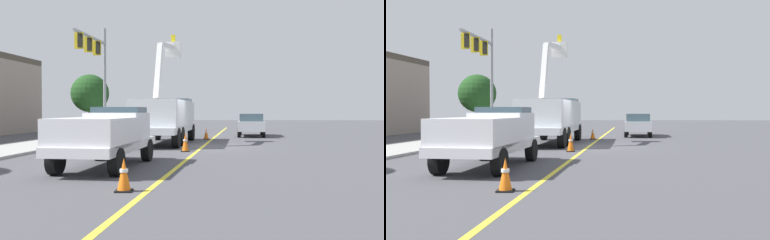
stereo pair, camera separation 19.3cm
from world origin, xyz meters
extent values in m
plane|color=#47474C|center=(0.00, 0.00, 0.00)|extent=(120.00, 120.00, 0.00)
cube|color=#9E9E99|center=(1.08, 8.92, 0.06)|extent=(60.00, 10.78, 0.12)
cube|color=yellow|center=(0.00, 0.00, 0.00)|extent=(49.66, 6.17, 0.01)
cube|color=silver|center=(2.06, 2.15, 0.90)|extent=(8.44, 3.47, 0.36)
cube|color=silver|center=(4.67, 1.83, 1.67)|extent=(2.89, 2.65, 1.60)
cube|color=#384C56|center=(4.87, 1.81, 2.37)|extent=(2.04, 2.30, 0.64)
cube|color=silver|center=(1.09, 2.27, 1.62)|extent=(5.51, 3.11, 1.80)
cube|color=white|center=(0.01, 2.37, 4.03)|extent=(1.09, 0.48, 2.99)
cube|color=white|center=(1.75, 2.02, 5.61)|extent=(2.80, 0.82, 0.52)
cube|color=white|center=(3.12, 1.76, 5.58)|extent=(0.90, 0.90, 0.90)
cube|color=yellow|center=(3.12, 1.76, 6.18)|extent=(0.36, 0.24, 0.60)
cylinder|color=black|center=(5.05, 2.92, 0.52)|extent=(1.07, 0.46, 1.04)
cylinder|color=black|center=(4.78, 0.69, 0.52)|extent=(1.07, 0.46, 1.04)
cylinder|color=black|center=(0.73, 3.44, 0.52)|extent=(1.07, 0.46, 1.04)
cylinder|color=black|center=(0.46, 1.21, 0.52)|extent=(1.07, 0.46, 1.04)
cylinder|color=black|center=(-0.57, 3.60, 0.52)|extent=(1.07, 0.46, 1.04)
cylinder|color=black|center=(-0.84, 1.37, 0.52)|extent=(1.07, 0.46, 1.04)
cube|color=white|center=(-8.00, 3.37, 0.75)|extent=(5.81, 2.76, 0.30)
cube|color=white|center=(-6.77, 3.22, 1.30)|extent=(2.23, 2.16, 1.10)
cube|color=#384C56|center=(-6.58, 3.19, 1.78)|extent=(1.55, 1.91, 0.56)
cube|color=white|center=(-9.00, 3.49, 1.15)|extent=(3.59, 2.49, 1.10)
cylinder|color=black|center=(-6.05, 4.08, 0.42)|extent=(0.87, 0.40, 0.84)
cylinder|color=black|center=(-6.28, 2.21, 0.42)|extent=(0.87, 0.40, 0.84)
cylinder|color=black|center=(-9.72, 4.53, 0.42)|extent=(0.87, 0.40, 0.84)
cylinder|color=black|center=(-9.95, 2.65, 0.42)|extent=(0.87, 0.40, 0.84)
cube|color=silver|center=(9.13, -3.74, 0.79)|extent=(4.99, 2.46, 0.70)
cube|color=#384C56|center=(9.28, -3.76, 1.39)|extent=(3.63, 2.08, 0.60)
cylinder|color=black|center=(7.41, -4.40, 0.34)|extent=(0.70, 0.32, 0.68)
cylinder|color=black|center=(7.61, -2.70, 0.34)|extent=(0.70, 0.32, 0.68)
cylinder|color=black|center=(10.65, -4.79, 0.34)|extent=(0.70, 0.32, 0.68)
cylinder|color=black|center=(10.86, -3.09, 0.34)|extent=(0.70, 0.32, 0.68)
cube|color=black|center=(-12.20, 2.03, 0.02)|extent=(0.40, 0.40, 0.04)
cone|color=orange|center=(-12.20, 2.03, 0.42)|extent=(0.32, 0.32, 0.77)
cylinder|color=white|center=(-12.20, 2.03, 0.50)|extent=(0.20, 0.20, 0.08)
cube|color=black|center=(-2.62, 0.85, 0.02)|extent=(0.40, 0.40, 0.04)
cone|color=orange|center=(-2.62, 0.85, 0.45)|extent=(0.32, 0.32, 0.83)
cylinder|color=white|center=(-2.62, 0.85, 0.54)|extent=(0.20, 0.20, 0.08)
cube|color=black|center=(5.69, -0.30, 0.02)|extent=(0.40, 0.40, 0.04)
cone|color=orange|center=(5.69, -0.30, 0.39)|extent=(0.32, 0.32, 0.70)
cylinder|color=white|center=(5.69, -0.30, 0.46)|extent=(0.20, 0.20, 0.08)
cylinder|color=gray|center=(8.13, 7.06, 3.95)|extent=(0.22, 0.22, 7.89)
cube|color=gray|center=(5.46, 7.38, 6.80)|extent=(5.35, 0.80, 0.16)
cube|color=gold|center=(6.60, 7.24, 6.25)|extent=(0.19, 0.57, 1.00)
cube|color=black|center=(6.59, 7.14, 6.25)|extent=(0.24, 0.34, 0.84)
cube|color=gold|center=(5.08, 7.43, 6.25)|extent=(0.19, 0.57, 1.00)
cube|color=black|center=(5.07, 7.33, 6.25)|extent=(0.24, 0.34, 0.84)
cube|color=gold|center=(3.55, 7.61, 6.25)|extent=(0.19, 0.57, 1.00)
cube|color=black|center=(3.54, 7.51, 6.25)|extent=(0.24, 0.34, 0.84)
cylinder|color=brown|center=(11.58, 9.05, 1.13)|extent=(0.32, 0.32, 2.25)
sphere|color=#1E471C|center=(11.58, 9.05, 3.33)|extent=(3.08, 3.08, 3.08)
camera|label=1|loc=(-22.01, 0.27, 1.93)|focal=38.76mm
camera|label=2|loc=(-22.00, 0.07, 1.93)|focal=38.76mm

